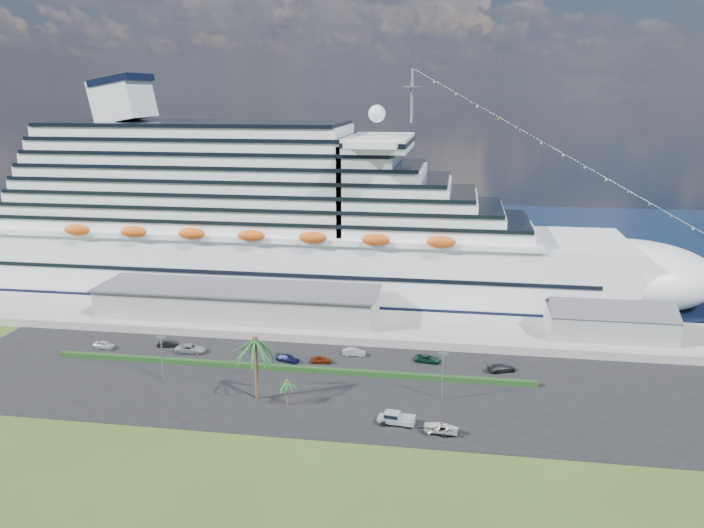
% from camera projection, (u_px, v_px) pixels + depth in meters
% --- Properties ---
extents(ground, '(420.00, 420.00, 0.00)m').
position_uv_depth(ground, '(312.00, 414.00, 107.20)').
color(ground, '#334918').
rests_on(ground, ground).
extents(asphalt_lot, '(140.00, 38.00, 0.12)m').
position_uv_depth(asphalt_lot, '(325.00, 385.00, 117.72)').
color(asphalt_lot, black).
rests_on(asphalt_lot, ground).
extents(wharf, '(240.00, 20.00, 1.80)m').
position_uv_depth(wharf, '(352.00, 325.00, 145.27)').
color(wharf, gray).
rests_on(wharf, ground).
extents(water, '(420.00, 160.00, 0.02)m').
position_uv_depth(water, '(394.00, 240.00, 231.64)').
color(water, black).
rests_on(water, ground).
extents(cruise_ship, '(191.00, 38.00, 54.00)m').
position_uv_depth(cruise_ship, '(280.00, 227.00, 167.65)').
color(cruise_ship, silver).
rests_on(cruise_ship, ground).
extents(terminal_building, '(61.00, 15.00, 6.30)m').
position_uv_depth(terminal_building, '(238.00, 301.00, 148.08)').
color(terminal_building, gray).
rests_on(terminal_building, wharf).
extents(port_shed, '(24.00, 12.31, 7.37)m').
position_uv_depth(port_shed, '(609.00, 322.00, 136.48)').
color(port_shed, gray).
rests_on(port_shed, wharf).
extents(hedge, '(88.00, 1.10, 0.90)m').
position_uv_depth(hedge, '(287.00, 368.00, 123.60)').
color(hedge, '#113313').
rests_on(hedge, asphalt_lot).
extents(lamp_post_left, '(1.60, 0.35, 8.27)m').
position_uv_depth(lamp_post_left, '(162.00, 353.00, 117.82)').
color(lamp_post_left, gray).
rests_on(lamp_post_left, asphalt_lot).
extents(lamp_post_right, '(1.60, 0.35, 8.27)m').
position_uv_depth(lamp_post_right, '(443.00, 370.00, 110.50)').
color(lamp_post_right, gray).
rests_on(lamp_post_right, asphalt_lot).
extents(palm_tall, '(8.82, 8.82, 11.13)m').
position_uv_depth(palm_tall, '(255.00, 346.00, 110.30)').
color(palm_tall, '#47301E').
rests_on(palm_tall, ground).
extents(palm_short, '(3.53, 3.53, 4.56)m').
position_uv_depth(palm_short, '(287.00, 384.00, 109.38)').
color(palm_short, '#47301E').
rests_on(palm_short, ground).
extents(parked_car_0, '(4.61, 2.32, 1.51)m').
position_uv_depth(parked_car_0, '(104.00, 345.00, 134.05)').
color(parked_car_0, '#B7B7B9').
rests_on(parked_car_0, asphalt_lot).
extents(parked_car_1, '(4.27, 2.54, 1.33)m').
position_uv_depth(parked_car_1, '(168.00, 344.00, 134.90)').
color(parked_car_1, black).
rests_on(parked_car_1, asphalt_lot).
extents(parked_car_2, '(5.84, 2.97, 1.58)m').
position_uv_depth(parked_car_2, '(191.00, 349.00, 131.99)').
color(parked_car_2, '#A0A3A9').
rests_on(parked_car_2, asphalt_lot).
extents(parked_car_3, '(4.96, 3.24, 1.34)m').
position_uv_depth(parked_car_3, '(288.00, 358.00, 127.58)').
color(parked_car_3, '#121440').
rests_on(parked_car_3, asphalt_lot).
extents(parked_car_4, '(4.19, 2.07, 1.37)m').
position_uv_depth(parked_car_4, '(321.00, 359.00, 126.97)').
color(parked_car_4, '#62230D').
rests_on(parked_car_4, asphalt_lot).
extents(parked_car_5, '(4.42, 1.69, 1.44)m').
position_uv_depth(parked_car_5, '(354.00, 352.00, 130.48)').
color(parked_car_5, '#96999D').
rests_on(parked_car_5, asphalt_lot).
extents(parked_car_6, '(5.19, 2.94, 1.37)m').
position_uv_depth(parked_car_6, '(428.00, 359.00, 127.28)').
color(parked_car_6, '#0C3020').
rests_on(parked_car_6, asphalt_lot).
extents(parked_car_7, '(5.56, 3.83, 1.50)m').
position_uv_depth(parked_car_7, '(501.00, 368.00, 122.97)').
color(parked_car_7, black).
rests_on(parked_car_7, asphalt_lot).
extents(pickup_truck, '(5.81, 2.73, 1.97)m').
position_uv_depth(pickup_truck, '(396.00, 418.00, 103.39)').
color(pickup_truck, black).
rests_on(pickup_truck, asphalt_lot).
extents(boat_trailer, '(6.00, 4.06, 1.70)m').
position_uv_depth(boat_trailer, '(441.00, 428.00, 100.38)').
color(boat_trailer, gray).
rests_on(boat_trailer, asphalt_lot).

